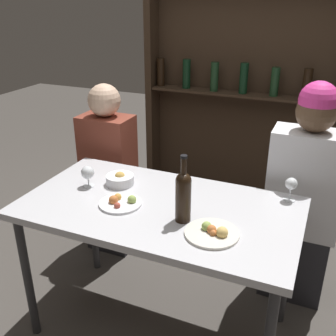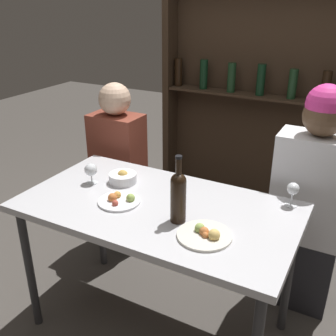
% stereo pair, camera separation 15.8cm
% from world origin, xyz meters
% --- Properties ---
extents(ground_plane, '(10.00, 10.00, 0.00)m').
position_xyz_m(ground_plane, '(0.00, 0.00, 0.00)').
color(ground_plane, '#47423D').
extents(dining_table, '(1.34, 0.73, 0.78)m').
position_xyz_m(dining_table, '(0.00, 0.00, 0.70)').
color(dining_table, silver).
rests_on(dining_table, ground_plane).
extents(wine_rack_wall, '(1.70, 0.21, 2.09)m').
position_xyz_m(wine_rack_wall, '(-0.00, 1.73, 1.08)').
color(wine_rack_wall, '#38281C').
rests_on(wine_rack_wall, ground_plane).
extents(wine_bottle, '(0.07, 0.07, 0.32)m').
position_xyz_m(wine_bottle, '(0.16, -0.09, 0.91)').
color(wine_bottle, black).
rests_on(wine_bottle, dining_table).
extents(wine_glass_0, '(0.06, 0.06, 0.12)m').
position_xyz_m(wine_glass_0, '(0.57, 0.30, 0.86)').
color(wine_glass_0, silver).
rests_on(wine_glass_0, dining_table).
extents(wine_glass_1, '(0.07, 0.07, 0.11)m').
position_xyz_m(wine_glass_1, '(-0.43, 0.04, 0.85)').
color(wine_glass_1, silver).
rests_on(wine_glass_1, dining_table).
extents(food_plate_0, '(0.23, 0.23, 0.05)m').
position_xyz_m(food_plate_0, '(0.32, -0.15, 0.79)').
color(food_plate_0, silver).
rests_on(food_plate_0, dining_table).
extents(food_plate_1, '(0.21, 0.21, 0.05)m').
position_xyz_m(food_plate_1, '(-0.17, -0.07, 0.79)').
color(food_plate_1, white).
rests_on(food_plate_1, dining_table).
extents(snack_bowl, '(0.15, 0.15, 0.07)m').
position_xyz_m(snack_bowl, '(-0.28, 0.13, 0.80)').
color(snack_bowl, white).
rests_on(snack_bowl, dining_table).
extents(seated_person_left, '(0.34, 0.22, 1.20)m').
position_xyz_m(seated_person_left, '(-0.64, 0.58, 0.57)').
color(seated_person_left, '#26262B').
rests_on(seated_person_left, ground_plane).
extents(seated_person_right, '(0.40, 0.22, 1.32)m').
position_xyz_m(seated_person_right, '(0.63, 0.58, 0.64)').
color(seated_person_right, '#26262B').
rests_on(seated_person_right, ground_plane).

